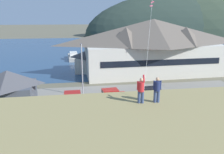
{
  "coord_description": "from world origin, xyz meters",
  "views": [
    {
      "loc": [
        -5.45,
        -20.71,
        11.48
      ],
      "look_at": [
        -0.94,
        9.0,
        3.23
      ],
      "focal_mm": 35.81,
      "sensor_mm": 36.0,
      "label": 1
    }
  ],
  "objects_px": {
    "harbor_lodge": "(153,45)",
    "wharf_dock": "(88,60)",
    "person_kite_flyer": "(141,89)",
    "person_companion": "(157,89)",
    "moored_boat_wharfside": "(73,57)",
    "parked_car_front_row_silver": "(151,93)",
    "parked_car_mid_row_near": "(73,98)",
    "parked_car_corner_spot": "(116,119)",
    "parked_car_back_row_right": "(68,117)",
    "storage_shed_near_lot": "(9,90)",
    "parked_car_back_row_left": "(111,95)",
    "storage_shed_waterside": "(91,60)",
    "parking_light_pole": "(82,67)"
  },
  "relations": [
    {
      "from": "harbor_lodge",
      "to": "parked_car_back_row_right",
      "type": "distance_m",
      "value": 26.78
    },
    {
      "from": "parked_car_back_row_right",
      "to": "wharf_dock",
      "type": "bearing_deg",
      "value": 83.94
    },
    {
      "from": "parked_car_mid_row_near",
      "to": "parked_car_front_row_silver",
      "type": "relative_size",
      "value": 0.98
    },
    {
      "from": "harbor_lodge",
      "to": "wharf_dock",
      "type": "distance_m",
      "value": 19.72
    },
    {
      "from": "moored_boat_wharfside",
      "to": "parked_car_mid_row_near",
      "type": "xyz_separation_m",
      "value": [
        0.49,
        -32.98,
        0.34
      ]
    },
    {
      "from": "harbor_lodge",
      "to": "parked_car_back_row_right",
      "type": "relative_size",
      "value": 6.6
    },
    {
      "from": "person_companion",
      "to": "parking_light_pole",
      "type": "bearing_deg",
      "value": 104.53
    },
    {
      "from": "moored_boat_wharfside",
      "to": "parked_car_front_row_silver",
      "type": "relative_size",
      "value": 2.0
    },
    {
      "from": "person_kite_flyer",
      "to": "parked_car_back_row_right",
      "type": "bearing_deg",
      "value": 121.45
    },
    {
      "from": "parked_car_back_row_left",
      "to": "person_companion",
      "type": "bearing_deg",
      "value": -86.41
    },
    {
      "from": "parked_car_back_row_left",
      "to": "moored_boat_wharfside",
      "type": "bearing_deg",
      "value": 99.56
    },
    {
      "from": "parked_car_front_row_silver",
      "to": "wharf_dock",
      "type": "bearing_deg",
      "value": 104.2
    },
    {
      "from": "harbor_lodge",
      "to": "moored_boat_wharfside",
      "type": "distance_m",
      "value": 24.61
    },
    {
      "from": "moored_boat_wharfside",
      "to": "parked_car_mid_row_near",
      "type": "distance_m",
      "value": 32.98
    },
    {
      "from": "wharf_dock",
      "to": "person_kite_flyer",
      "type": "bearing_deg",
      "value": -87.86
    },
    {
      "from": "storage_shed_near_lot",
      "to": "moored_boat_wharfside",
      "type": "xyz_separation_m",
      "value": [
        7.18,
        33.44,
        -1.98
      ]
    },
    {
      "from": "parked_car_mid_row_near",
      "to": "person_companion",
      "type": "distance_m",
      "value": 16.64
    },
    {
      "from": "person_kite_flyer",
      "to": "person_companion",
      "type": "bearing_deg",
      "value": -1.74
    },
    {
      "from": "moored_boat_wharfside",
      "to": "person_companion",
      "type": "xyz_separation_m",
      "value": [
        6.43,
        -47.42,
        6.08
      ]
    },
    {
      "from": "harbor_lodge",
      "to": "person_companion",
      "type": "bearing_deg",
      "value": -108.24
    },
    {
      "from": "parked_car_corner_spot",
      "to": "person_kite_flyer",
      "type": "distance_m",
      "value": 9.59
    },
    {
      "from": "storage_shed_near_lot",
      "to": "moored_boat_wharfside",
      "type": "distance_m",
      "value": 34.26
    },
    {
      "from": "parked_car_corner_spot",
      "to": "parking_light_pole",
      "type": "distance_m",
      "value": 11.15
    },
    {
      "from": "moored_boat_wharfside",
      "to": "parked_car_back_row_right",
      "type": "distance_m",
      "value": 38.63
    },
    {
      "from": "wharf_dock",
      "to": "moored_boat_wharfside",
      "type": "bearing_deg",
      "value": 136.11
    },
    {
      "from": "parked_car_corner_spot",
      "to": "person_kite_flyer",
      "type": "xyz_separation_m",
      "value": [
        0.37,
        -7.67,
        5.75
      ]
    },
    {
      "from": "moored_boat_wharfside",
      "to": "parked_car_front_row_silver",
      "type": "bearing_deg",
      "value": -71.28
    },
    {
      "from": "person_companion",
      "to": "parked_car_back_row_right",
      "type": "bearing_deg",
      "value": 126.23
    },
    {
      "from": "moored_boat_wharfside",
      "to": "parked_car_back_row_left",
      "type": "height_order",
      "value": "moored_boat_wharfside"
    },
    {
      "from": "parked_car_corner_spot",
      "to": "person_companion",
      "type": "height_order",
      "value": "person_companion"
    },
    {
      "from": "parked_car_mid_row_near",
      "to": "parked_car_back_row_left",
      "type": "height_order",
      "value": "same"
    },
    {
      "from": "harbor_lodge",
      "to": "parked_car_back_row_left",
      "type": "distance_m",
      "value": 18.87
    },
    {
      "from": "parked_car_corner_spot",
      "to": "harbor_lodge",
      "type": "bearing_deg",
      "value": 62.89
    },
    {
      "from": "wharf_dock",
      "to": "parked_car_mid_row_near",
      "type": "distance_m",
      "value": 29.6
    },
    {
      "from": "person_kite_flyer",
      "to": "person_companion",
      "type": "relative_size",
      "value": 1.07
    },
    {
      "from": "storage_shed_near_lot",
      "to": "person_kite_flyer",
      "type": "bearing_deg",
      "value": -48.09
    },
    {
      "from": "parked_car_back_row_left",
      "to": "parked_car_back_row_right",
      "type": "xyz_separation_m",
      "value": [
        -5.52,
        -5.98,
        0.0
      ]
    },
    {
      "from": "moored_boat_wharfside",
      "to": "person_companion",
      "type": "height_order",
      "value": "person_companion"
    },
    {
      "from": "storage_shed_near_lot",
      "to": "parked_car_front_row_silver",
      "type": "xyz_separation_m",
      "value": [
        18.27,
        0.72,
        -1.63
      ]
    },
    {
      "from": "parked_car_mid_row_near",
      "to": "moored_boat_wharfside",
      "type": "bearing_deg",
      "value": 90.85
    },
    {
      "from": "wharf_dock",
      "to": "person_kite_flyer",
      "type": "height_order",
      "value": "person_kite_flyer"
    },
    {
      "from": "parked_car_front_row_silver",
      "to": "parked_car_corner_spot",
      "type": "bearing_deg",
      "value": -131.07
    },
    {
      "from": "storage_shed_waterside",
      "to": "parked_car_mid_row_near",
      "type": "xyz_separation_m",
      "value": [
        -3.39,
        -18.25,
        -1.46
      ]
    },
    {
      "from": "moored_boat_wharfside",
      "to": "parking_light_pole",
      "type": "relative_size",
      "value": 1.13
    },
    {
      "from": "storage_shed_near_lot",
      "to": "person_kite_flyer",
      "type": "height_order",
      "value": "person_kite_flyer"
    },
    {
      "from": "storage_shed_waterside",
      "to": "parking_light_pole",
      "type": "xyz_separation_m",
      "value": [
        -2.07,
        -14.85,
        1.93
      ]
    },
    {
      "from": "parked_car_front_row_silver",
      "to": "storage_shed_waterside",
      "type": "bearing_deg",
      "value": 111.86
    },
    {
      "from": "parked_car_front_row_silver",
      "to": "parked_car_back_row_left",
      "type": "relative_size",
      "value": 0.99
    },
    {
      "from": "parked_car_front_row_silver",
      "to": "person_companion",
      "type": "bearing_deg",
      "value": -107.56
    },
    {
      "from": "harbor_lodge",
      "to": "parked_car_back_row_right",
      "type": "height_order",
      "value": "harbor_lodge"
    }
  ]
}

